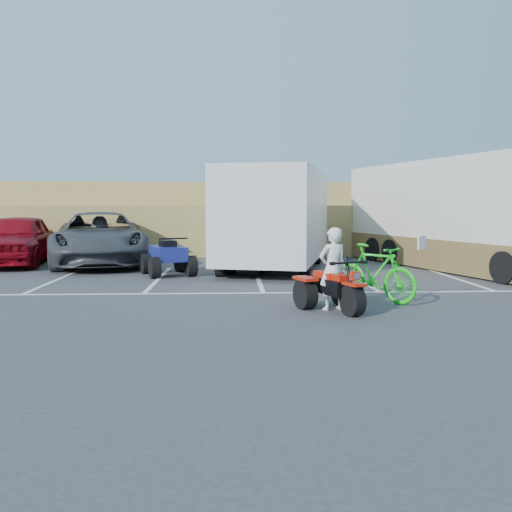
{
  "coord_description": "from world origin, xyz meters",
  "views": [
    {
      "loc": [
        -0.71,
        -9.76,
        1.97
      ],
      "look_at": [
        -0.24,
        0.77,
        1.0
      ],
      "focal_mm": 38.0,
      "sensor_mm": 36.0,
      "label": 1
    }
  ],
  "objects_px": {
    "cargo_trailer": "(277,216)",
    "quad_atv_blue": "(168,275)",
    "red_car": "(16,239)",
    "quad_atv_green": "(240,274)",
    "rv_motorhome": "(456,223)",
    "grey_pickup": "(100,238)",
    "red_trike_atv": "(336,311)",
    "green_dirt_bike": "(374,273)",
    "rider": "(333,269)"
  },
  "relations": [
    {
      "from": "red_car",
      "to": "grey_pickup",
      "type": "bearing_deg",
      "value": -9.63
    },
    {
      "from": "rider",
      "to": "quad_atv_green",
      "type": "distance_m",
      "value": 5.75
    },
    {
      "from": "quad_atv_blue",
      "to": "red_car",
      "type": "bearing_deg",
      "value": 130.32
    },
    {
      "from": "cargo_trailer",
      "to": "quad_atv_blue",
      "type": "height_order",
      "value": "cargo_trailer"
    },
    {
      "from": "cargo_trailer",
      "to": "rv_motorhome",
      "type": "distance_m",
      "value": 5.67
    },
    {
      "from": "red_trike_atv",
      "to": "rider",
      "type": "bearing_deg",
      "value": 90.0
    },
    {
      "from": "grey_pickup",
      "to": "cargo_trailer",
      "type": "distance_m",
      "value": 6.12
    },
    {
      "from": "quad_atv_green",
      "to": "cargo_trailer",
      "type": "bearing_deg",
      "value": 59.97
    },
    {
      "from": "red_trike_atv",
      "to": "rv_motorhome",
      "type": "distance_m",
      "value": 8.63
    },
    {
      "from": "grey_pickup",
      "to": "quad_atv_green",
      "type": "height_order",
      "value": "grey_pickup"
    },
    {
      "from": "red_car",
      "to": "quad_atv_blue",
      "type": "bearing_deg",
      "value": -37.61
    },
    {
      "from": "green_dirt_bike",
      "to": "cargo_trailer",
      "type": "height_order",
      "value": "cargo_trailer"
    },
    {
      "from": "green_dirt_bike",
      "to": "quad_atv_blue",
      "type": "bearing_deg",
      "value": 96.29
    },
    {
      "from": "rv_motorhome",
      "to": "cargo_trailer",
      "type": "bearing_deg",
      "value": 160.96
    },
    {
      "from": "green_dirt_bike",
      "to": "grey_pickup",
      "type": "bearing_deg",
      "value": 94.34
    },
    {
      "from": "red_trike_atv",
      "to": "grey_pickup",
      "type": "relative_size",
      "value": 0.24
    },
    {
      "from": "red_trike_atv",
      "to": "rider",
      "type": "height_order",
      "value": "rider"
    },
    {
      "from": "grey_pickup",
      "to": "red_car",
      "type": "xyz_separation_m",
      "value": [
        -2.82,
        0.06,
        -0.03
      ]
    },
    {
      "from": "red_trike_atv",
      "to": "quad_atv_green",
      "type": "xyz_separation_m",
      "value": [
        -1.72,
        5.58,
        0.0
      ]
    },
    {
      "from": "red_car",
      "to": "quad_atv_blue",
      "type": "height_order",
      "value": "red_car"
    },
    {
      "from": "rider",
      "to": "quad_atv_blue",
      "type": "distance_m",
      "value": 6.63
    },
    {
      "from": "red_trike_atv",
      "to": "red_car",
      "type": "height_order",
      "value": "red_car"
    },
    {
      "from": "rv_motorhome",
      "to": "grey_pickup",
      "type": "bearing_deg",
      "value": 154.81
    },
    {
      "from": "quad_atv_blue",
      "to": "rider",
      "type": "bearing_deg",
      "value": -75.94
    },
    {
      "from": "green_dirt_bike",
      "to": "quad_atv_green",
      "type": "relative_size",
      "value": 1.22
    },
    {
      "from": "red_car",
      "to": "rv_motorhome",
      "type": "distance_m",
      "value": 14.49
    },
    {
      "from": "rv_motorhome",
      "to": "quad_atv_blue",
      "type": "distance_m",
      "value": 9.11
    },
    {
      "from": "quad_atv_green",
      "to": "rv_motorhome",
      "type": "bearing_deg",
      "value": 18.95
    },
    {
      "from": "grey_pickup",
      "to": "cargo_trailer",
      "type": "height_order",
      "value": "cargo_trailer"
    },
    {
      "from": "rider",
      "to": "red_car",
      "type": "xyz_separation_m",
      "value": [
        -9.2,
        8.45,
        0.07
      ]
    },
    {
      "from": "rider",
      "to": "cargo_trailer",
      "type": "height_order",
      "value": "cargo_trailer"
    },
    {
      "from": "cargo_trailer",
      "to": "quad_atv_blue",
      "type": "distance_m",
      "value": 3.94
    },
    {
      "from": "green_dirt_bike",
      "to": "quad_atv_blue",
      "type": "xyz_separation_m",
      "value": [
        -4.78,
        4.52,
        -0.6
      ]
    },
    {
      "from": "grey_pickup",
      "to": "red_car",
      "type": "distance_m",
      "value": 2.82
    },
    {
      "from": "rider",
      "to": "quad_atv_green",
      "type": "height_order",
      "value": "rider"
    },
    {
      "from": "red_trike_atv",
      "to": "cargo_trailer",
      "type": "bearing_deg",
      "value": 72.87
    },
    {
      "from": "cargo_trailer",
      "to": "rv_motorhome",
      "type": "relative_size",
      "value": 0.73
    },
    {
      "from": "rider",
      "to": "green_dirt_bike",
      "type": "relative_size",
      "value": 0.79
    },
    {
      "from": "rider",
      "to": "cargo_trailer",
      "type": "relative_size",
      "value": 0.22
    },
    {
      "from": "cargo_trailer",
      "to": "rv_motorhome",
      "type": "bearing_deg",
      "value": 11.97
    },
    {
      "from": "green_dirt_bike",
      "to": "grey_pickup",
      "type": "height_order",
      "value": "grey_pickup"
    },
    {
      "from": "rv_motorhome",
      "to": "quad_atv_blue",
      "type": "bearing_deg",
      "value": 171.32
    },
    {
      "from": "red_car",
      "to": "quad_atv_green",
      "type": "relative_size",
      "value": 3.09
    },
    {
      "from": "rv_motorhome",
      "to": "red_trike_atv",
      "type": "bearing_deg",
      "value": -143.55
    },
    {
      "from": "green_dirt_bike",
      "to": "red_trike_atv",
      "type": "bearing_deg",
      "value": -173.97
    },
    {
      "from": "rider",
      "to": "cargo_trailer",
      "type": "distance_m",
      "value": 6.97
    },
    {
      "from": "green_dirt_bike",
      "to": "quad_atv_blue",
      "type": "distance_m",
      "value": 6.61
    },
    {
      "from": "cargo_trailer",
      "to": "quad_atv_green",
      "type": "xyz_separation_m",
      "value": [
        -1.18,
        -1.46,
        -1.66
      ]
    },
    {
      "from": "green_dirt_bike",
      "to": "grey_pickup",
      "type": "distance_m",
      "value": 10.55
    },
    {
      "from": "rider",
      "to": "red_car",
      "type": "bearing_deg",
      "value": -64.19
    }
  ]
}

